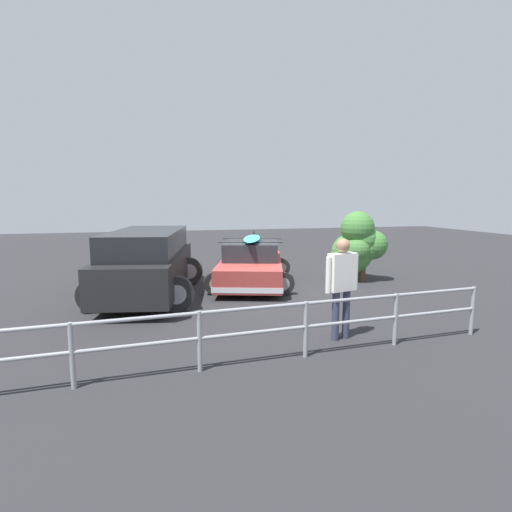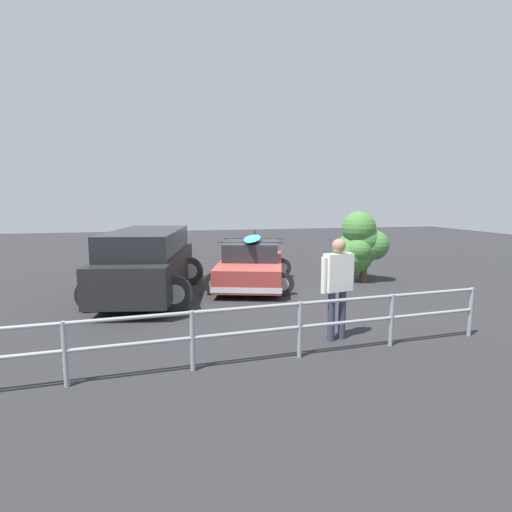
{
  "view_description": "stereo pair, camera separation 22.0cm",
  "coord_description": "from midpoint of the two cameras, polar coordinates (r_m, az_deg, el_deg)",
  "views": [
    {
      "loc": [
        2.75,
        10.75,
        2.52
      ],
      "look_at": [
        0.04,
        0.05,
        0.95
      ],
      "focal_mm": 28.0,
      "sensor_mm": 36.0,
      "label": 1
    },
    {
      "loc": [
        2.54,
        10.81,
        2.52
      ],
      "look_at": [
        0.04,
        0.05,
        0.95
      ],
      "focal_mm": 28.0,
      "sensor_mm": 36.0,
      "label": 2
    }
  ],
  "objects": [
    {
      "name": "suv_car",
      "position": [
        10.75,
        -15.74,
        -0.85
      ],
      "size": [
        3.09,
        5.14,
        1.73
      ],
      "color": "black",
      "rests_on": "ground"
    },
    {
      "name": "bush_near_left",
      "position": [
        12.69,
        13.93,
        1.6
      ],
      "size": [
        1.68,
        1.39,
        2.17
      ],
      "color": "#4C3828",
      "rests_on": "ground"
    },
    {
      "name": "ground_plane",
      "position": [
        11.39,
        -0.4,
        -4.74
      ],
      "size": [
        44.0,
        44.0,
        0.02
      ],
      "primitive_type": "cube",
      "color": "#28282B",
      "rests_on": "ground"
    },
    {
      "name": "sedan_car",
      "position": [
        11.82,
        -1.24,
        -1.22
      ],
      "size": [
        3.04,
        4.38,
        1.56
      ],
      "color": "#9E3833",
      "rests_on": "ground"
    },
    {
      "name": "person_bystander",
      "position": [
        7.27,
        11.33,
        -3.32
      ],
      "size": [
        0.69,
        0.33,
        1.84
      ],
      "color": "#33384C",
      "rests_on": "ground"
    },
    {
      "name": "railing_fence",
      "position": [
        6.18,
        -1.19,
        -9.87
      ],
      "size": [
        8.6,
        0.7,
        0.91
      ],
      "color": "gray",
      "rests_on": "ground"
    }
  ]
}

